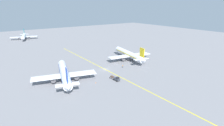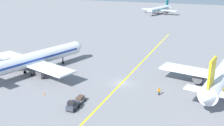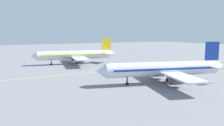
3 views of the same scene
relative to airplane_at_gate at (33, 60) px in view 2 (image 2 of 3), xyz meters
name	(u,v)px [view 2 (image 2 of 3)]	position (x,y,z in m)	size (l,w,h in m)	color
ground_plane	(122,83)	(23.45, 2.58, -3.71)	(400.00, 400.00, 0.00)	slate
apron_yellow_centreline	(122,83)	(23.45, 2.58, -3.71)	(0.40, 120.00, 0.01)	yellow
airplane_at_gate	(33,60)	(0.00, 0.00, 0.00)	(28.37, 34.97, 10.60)	silver
airplane_adjacent_stand	(224,73)	(45.29, 8.38, 0.00)	(28.48, 35.44, 10.60)	silver
airplane_distant_taxiing	(159,9)	(4.15, 124.26, -0.37)	(25.61, 31.72, 9.54)	silver
baggage_tug_dark	(73,105)	(19.58, -13.16, -2.81)	(1.95, 3.11, 2.11)	#333842
baggage_cart_trailing	(80,99)	(19.32, -9.88, -2.95)	(1.60, 2.70, 1.24)	gray
ground_crew_worker	(159,91)	(33.09, -0.55, -2.80)	(0.48, 0.39, 1.68)	#23232D
traffic_cone_near_nose	(44,93)	(10.45, -9.75, -3.43)	(0.32, 0.32, 0.55)	orange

